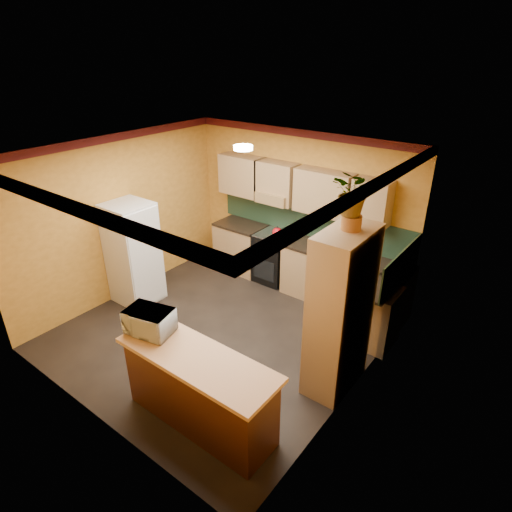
{
  "coord_description": "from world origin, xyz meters",
  "views": [
    {
      "loc": [
        3.61,
        -3.88,
        3.89
      ],
      "look_at": [
        0.33,
        0.45,
        1.2
      ],
      "focal_mm": 30.0,
      "sensor_mm": 36.0,
      "label": 1
    }
  ],
  "objects_px": {
    "breakfast_bar": "(199,392)",
    "microwave": "(149,321)",
    "stove": "(273,257)",
    "pantry": "(340,313)",
    "fridge": "(133,253)",
    "base_cabinets_back": "(303,268)"
  },
  "relations": [
    {
      "from": "breakfast_bar",
      "to": "microwave",
      "type": "height_order",
      "value": "microwave"
    },
    {
      "from": "stove",
      "to": "pantry",
      "type": "height_order",
      "value": "pantry"
    },
    {
      "from": "stove",
      "to": "pantry",
      "type": "xyz_separation_m",
      "value": [
        2.15,
        -1.71,
        0.59
      ]
    },
    {
      "from": "microwave",
      "to": "breakfast_bar",
      "type": "bearing_deg",
      "value": -13.88
    },
    {
      "from": "fridge",
      "to": "microwave",
      "type": "bearing_deg",
      "value": -33.38
    },
    {
      "from": "breakfast_bar",
      "to": "microwave",
      "type": "xyz_separation_m",
      "value": [
        -0.73,
        0.0,
        0.64
      ]
    },
    {
      "from": "stove",
      "to": "breakfast_bar",
      "type": "bearing_deg",
      "value": -68.73
    },
    {
      "from": "stove",
      "to": "pantry",
      "type": "distance_m",
      "value": 2.81
    },
    {
      "from": "base_cabinets_back",
      "to": "stove",
      "type": "bearing_deg",
      "value": -180.0
    },
    {
      "from": "breakfast_bar",
      "to": "fridge",
      "type": "bearing_deg",
      "value": 154.37
    },
    {
      "from": "pantry",
      "to": "breakfast_bar",
      "type": "xyz_separation_m",
      "value": [
        -0.9,
        -1.5,
        -0.61
      ]
    },
    {
      "from": "fridge",
      "to": "pantry",
      "type": "relative_size",
      "value": 0.81
    },
    {
      "from": "base_cabinets_back",
      "to": "pantry",
      "type": "xyz_separation_m",
      "value": [
        1.52,
        -1.71,
        0.61
      ]
    },
    {
      "from": "stove",
      "to": "microwave",
      "type": "distance_m",
      "value": 3.31
    },
    {
      "from": "base_cabinets_back",
      "to": "fridge",
      "type": "height_order",
      "value": "fridge"
    },
    {
      "from": "stove",
      "to": "breakfast_bar",
      "type": "xyz_separation_m",
      "value": [
        1.25,
        -3.21,
        -0.02
      ]
    },
    {
      "from": "base_cabinets_back",
      "to": "stove",
      "type": "height_order",
      "value": "stove"
    },
    {
      "from": "base_cabinets_back",
      "to": "fridge",
      "type": "distance_m",
      "value": 2.85
    },
    {
      "from": "base_cabinets_back",
      "to": "breakfast_bar",
      "type": "xyz_separation_m",
      "value": [
        0.62,
        -3.21,
        0.0
      ]
    },
    {
      "from": "breakfast_bar",
      "to": "stove",
      "type": "bearing_deg",
      "value": 111.27
    },
    {
      "from": "stove",
      "to": "microwave",
      "type": "relative_size",
      "value": 1.73
    },
    {
      "from": "stove",
      "to": "fridge",
      "type": "height_order",
      "value": "fridge"
    }
  ]
}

